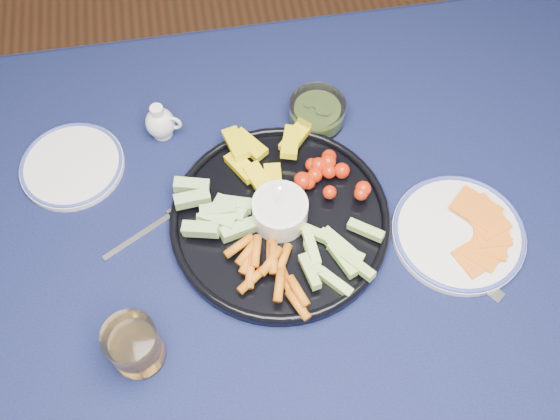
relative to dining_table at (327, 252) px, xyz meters
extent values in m
plane|color=brown|center=(0.00, 0.00, -0.66)|extent=(4.00, 4.00, 0.00)
cylinder|color=#4A3218|center=(-0.72, 0.42, -0.31)|extent=(0.07, 0.07, 0.70)
cylinder|color=#4A3218|center=(0.72, 0.42, -0.31)|extent=(0.07, 0.07, 0.70)
cube|color=#4A3218|center=(0.00, 0.00, 0.06)|extent=(1.60, 1.00, 0.04)
cube|color=#0D1335|center=(0.00, 0.00, 0.08)|extent=(1.66, 1.06, 0.01)
cube|color=#0D1335|center=(0.00, 0.53, -0.06)|extent=(1.66, 0.01, 0.30)
cylinder|color=black|center=(-0.09, 0.03, 0.10)|extent=(0.39, 0.39, 0.02)
torus|color=black|center=(-0.09, 0.03, 0.11)|extent=(0.40, 0.40, 0.02)
cylinder|color=white|center=(-0.09, 0.03, 0.13)|extent=(0.10, 0.10, 0.05)
cylinder|color=silver|center=(-0.09, 0.03, 0.15)|extent=(0.09, 0.09, 0.01)
cylinder|color=white|center=(-0.28, 0.27, 0.09)|extent=(0.04, 0.04, 0.01)
ellipsoid|color=white|center=(-0.28, 0.27, 0.12)|extent=(0.06, 0.06, 0.07)
cylinder|color=white|center=(-0.28, 0.27, 0.15)|extent=(0.02, 0.02, 0.02)
torus|color=white|center=(-0.25, 0.26, 0.13)|extent=(0.04, 0.02, 0.04)
torus|color=#3D48AC|center=(-0.28, 0.27, 0.14)|extent=(0.03, 0.03, 0.00)
cylinder|color=white|center=(0.03, 0.25, 0.11)|extent=(0.11, 0.11, 0.05)
cylinder|color=#4F6C1F|center=(0.03, 0.25, 0.10)|extent=(0.09, 0.09, 0.03)
cylinder|color=white|center=(0.22, -0.05, 0.09)|extent=(0.24, 0.24, 0.01)
torus|color=#3D48AC|center=(0.22, -0.05, 0.10)|extent=(0.24, 0.24, 0.01)
cylinder|color=white|center=(-0.35, -0.17, 0.14)|extent=(0.08, 0.08, 0.10)
cylinder|color=#C18116|center=(-0.35, -0.17, 0.12)|extent=(0.07, 0.07, 0.05)
cube|color=white|center=(-0.34, 0.05, 0.09)|extent=(0.13, 0.08, 0.00)
cube|color=white|center=(-0.27, 0.09, 0.09)|extent=(0.04, 0.04, 0.00)
cube|color=white|center=(0.20, -0.10, 0.09)|extent=(0.09, 0.12, 0.00)
cube|color=white|center=(0.25, -0.16, 0.09)|extent=(0.04, 0.04, 0.00)
cylinder|color=white|center=(-0.46, 0.22, 0.09)|extent=(0.20, 0.20, 0.01)
torus|color=#3D48AC|center=(-0.46, 0.22, 0.10)|extent=(0.19, 0.19, 0.01)
camera|label=1|loc=(-0.18, -0.49, 1.09)|focal=40.00mm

